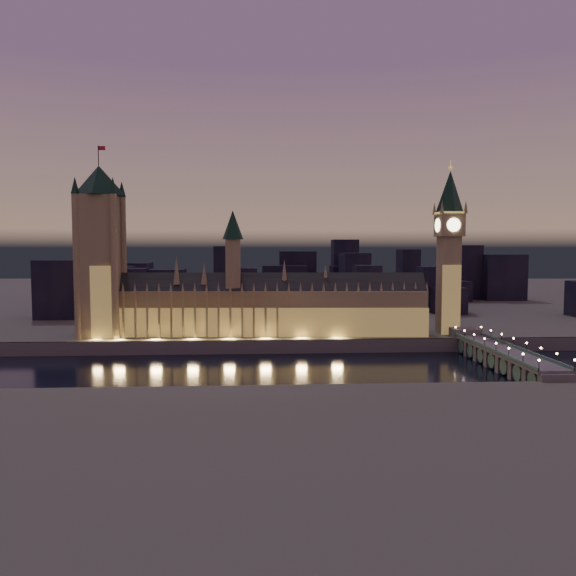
{
  "coord_description": "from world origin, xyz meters",
  "views": [
    {
      "loc": [
        -14.3,
        -288.95,
        62.68
      ],
      "look_at": [
        5.0,
        55.0,
        38.0
      ],
      "focal_mm": 35.0,
      "sensor_mm": 36.0,
      "label": 1
    }
  ],
  "objects": [
    {
      "name": "north_bank",
      "position": [
        0.0,
        520.0,
        4.0
      ],
      "size": [
        2000.0,
        960.0,
        8.0
      ],
      "primitive_type": "cube",
      "color": "#474A38",
      "rests_on": "ground"
    },
    {
      "name": "elizabeth_tower",
      "position": [
        108.0,
        61.92,
        69.24
      ],
      "size": [
        18.0,
        18.0,
        109.8
      ],
      "color": "#8E7050",
      "rests_on": "north_bank"
    },
    {
      "name": "westminster_bridge",
      "position": [
        113.3,
        -3.46,
        6.0
      ],
      "size": [
        16.67,
        113.0,
        15.9
      ],
      "color": "#544F58",
      "rests_on": "ground"
    },
    {
      "name": "victoria_tower",
      "position": [
        -110.0,
        61.92,
        65.77
      ],
      "size": [
        31.68,
        31.68,
        116.61
      ],
      "color": "#8E7050",
      "rests_on": "north_bank"
    },
    {
      "name": "palace_of_westminster",
      "position": [
        -9.83,
        61.74,
        26.37
      ],
      "size": [
        202.0,
        30.35,
        78.0
      ],
      "color": "#8E7050",
      "rests_on": "north_bank"
    },
    {
      "name": "ground_plane",
      "position": [
        0.0,
        0.0,
        0.0
      ],
      "size": [
        2000.0,
        2000.0,
        0.0
      ],
      "primitive_type": "plane",
      "color": "black",
      "rests_on": "ground"
    },
    {
      "name": "city_backdrop",
      "position": [
        30.13,
        247.12,
        29.83
      ],
      "size": [
        448.89,
        215.63,
        76.52
      ],
      "color": "black",
      "rests_on": "north_bank"
    },
    {
      "name": "embankment_wall",
      "position": [
        0.0,
        41.0,
        4.0
      ],
      "size": [
        2000.0,
        2.5,
        8.0
      ],
      "primitive_type": "cube",
      "color": "#544F58",
      "rests_on": "ground"
    }
  ]
}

